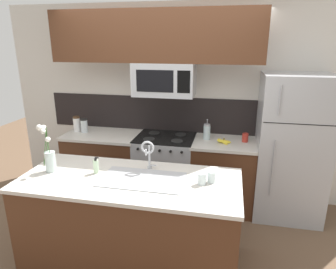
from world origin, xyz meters
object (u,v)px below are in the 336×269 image
(storage_jar_tall, at_px, (77,124))
(dish_soap_bottle, at_px, (96,166))
(flower_vase, at_px, (49,156))
(microwave, at_px, (165,79))
(refrigerator, at_px, (291,147))
(stove_range, at_px, (165,169))
(storage_jar_medium, at_px, (84,126))
(drinking_glass, at_px, (202,179))
(french_press, at_px, (207,132))
(sink_faucet, at_px, (148,151))
(banana_bunch, at_px, (224,141))
(spare_glass, at_px, (212,177))
(coffee_tin, at_px, (245,138))

(storage_jar_tall, distance_m, dish_soap_bottle, 1.50)
(dish_soap_bottle, height_order, flower_vase, flower_vase)
(microwave, height_order, refrigerator, microwave)
(stove_range, xyz_separation_m, refrigerator, (1.56, 0.02, 0.42))
(storage_jar_medium, relative_size, drinking_glass, 1.86)
(french_press, relative_size, drinking_glass, 2.57)
(sink_faucet, bearing_deg, dish_soap_bottle, -160.15)
(microwave, bearing_deg, dish_soap_bottle, -109.20)
(stove_range, relative_size, drinking_glass, 8.96)
(refrigerator, distance_m, drinking_glass, 1.57)
(banana_bunch, relative_size, drinking_glass, 1.83)
(banana_bunch, distance_m, spare_glass, 1.12)
(dish_soap_bottle, xyz_separation_m, spare_glass, (1.09, 0.03, -0.02))
(sink_faucet, xyz_separation_m, flower_vase, (-0.93, -0.22, -0.05))
(stove_range, distance_m, spare_glass, 1.45)
(french_press, distance_m, flower_vase, 1.92)
(dish_soap_bottle, bearing_deg, french_press, 53.13)
(spare_glass, bearing_deg, flower_vase, -177.15)
(stove_range, bearing_deg, coffee_tin, 2.82)
(banana_bunch, xyz_separation_m, coffee_tin, (0.26, 0.11, 0.03))
(storage_jar_medium, distance_m, coffee_tin, 2.16)
(refrigerator, xyz_separation_m, flower_vase, (-2.42, -1.27, 0.18))
(microwave, xyz_separation_m, french_press, (0.54, 0.08, -0.66))
(stove_range, bearing_deg, storage_jar_medium, 179.22)
(storage_jar_tall, xyz_separation_m, french_press, (1.80, 0.03, -0.01))
(stove_range, distance_m, refrigerator, 1.61)
(stove_range, relative_size, refrigerator, 0.53)
(storage_jar_medium, height_order, french_press, french_press)
(refrigerator, bearing_deg, dish_soap_bottle, -148.17)
(microwave, height_order, spare_glass, microwave)
(stove_range, height_order, dish_soap_bottle, dish_soap_bottle)
(storage_jar_tall, distance_m, drinking_glass, 2.26)
(french_press, height_order, spare_glass, french_press)
(storage_jar_tall, bearing_deg, spare_glass, -31.76)
(spare_glass, xyz_separation_m, flower_vase, (-1.55, -0.08, 0.10))
(storage_jar_medium, xyz_separation_m, flower_vase, (0.28, -1.27, 0.06))
(french_press, height_order, sink_faucet, sink_faucet)
(french_press, xyz_separation_m, drinking_glass, (0.07, -1.29, -0.05))
(dish_soap_bottle, distance_m, spare_glass, 1.09)
(dish_soap_bottle, bearing_deg, flower_vase, -173.91)
(sink_faucet, relative_size, dish_soap_bottle, 1.85)
(microwave, height_order, storage_jar_tall, microwave)
(storage_jar_medium, bearing_deg, storage_jar_tall, 171.25)
(stove_range, xyz_separation_m, french_press, (0.54, 0.06, 0.55))
(banana_bunch, distance_m, dish_soap_bottle, 1.64)
(refrigerator, height_order, drinking_glass, refrigerator)
(stove_range, height_order, sink_faucet, sink_faucet)
(french_press, bearing_deg, sink_faucet, -113.54)
(microwave, relative_size, coffee_tin, 6.77)
(dish_soap_bottle, relative_size, drinking_glass, 1.59)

